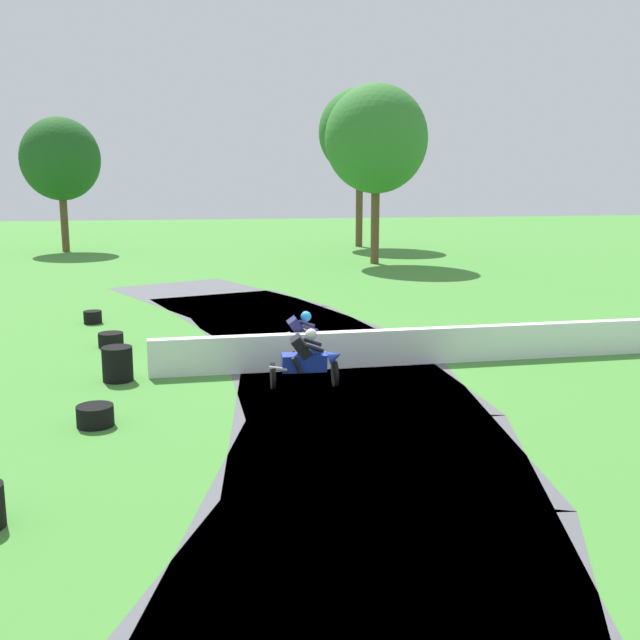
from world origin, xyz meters
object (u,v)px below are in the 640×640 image
motorcycle_lead_blue (308,359)px  tire_stack_mid_b (118,364)px  motorcycle_chase_orange (303,339)px  tire_stack_far (111,340)px  tire_stack_extra_a (93,317)px  tire_stack_mid_a (95,416)px

motorcycle_lead_blue → tire_stack_mid_b: (-4.26, 1.29, -0.26)m
motorcycle_lead_blue → motorcycle_chase_orange: motorcycle_chase_orange is taller
tire_stack_far → tire_stack_extra_a: size_ratio=1.20×
tire_stack_mid_a → tire_stack_extra_a: 10.35m
motorcycle_lead_blue → tire_stack_far: (-4.80, 4.83, -0.46)m
tire_stack_mid_a → tire_stack_extra_a: bearing=97.6°
motorcycle_lead_blue → tire_stack_mid_a: motorcycle_lead_blue is taller
tire_stack_mid_a → tire_stack_extra_a: same height
motorcycle_lead_blue → motorcycle_chase_orange: size_ratio=1.00×
motorcycle_lead_blue → tire_stack_mid_b: size_ratio=2.11×
motorcycle_lead_blue → motorcycle_chase_orange: (0.17, 2.02, 0.00)m
motorcycle_chase_orange → tire_stack_mid_b: motorcycle_chase_orange is taller
motorcycle_chase_orange → tire_stack_mid_b: (-4.42, -0.73, -0.26)m
motorcycle_lead_blue → tire_stack_far: motorcycle_lead_blue is taller
tire_stack_mid_a → tire_stack_extra_a: size_ratio=1.23×
motorcycle_chase_orange → tire_stack_extra_a: (-5.91, 6.33, -0.46)m
tire_stack_mid_a → tire_stack_mid_b: bearing=88.1°
motorcycle_lead_blue → tire_stack_mid_a: 4.78m
motorcycle_lead_blue → tire_stack_far: size_ratio=2.46×
tire_stack_mid_a → tire_stack_mid_b: (0.11, 3.19, 0.20)m
tire_stack_mid_b → tire_stack_extra_a: bearing=101.9°
tire_stack_far → motorcycle_chase_orange: bearing=-29.5°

